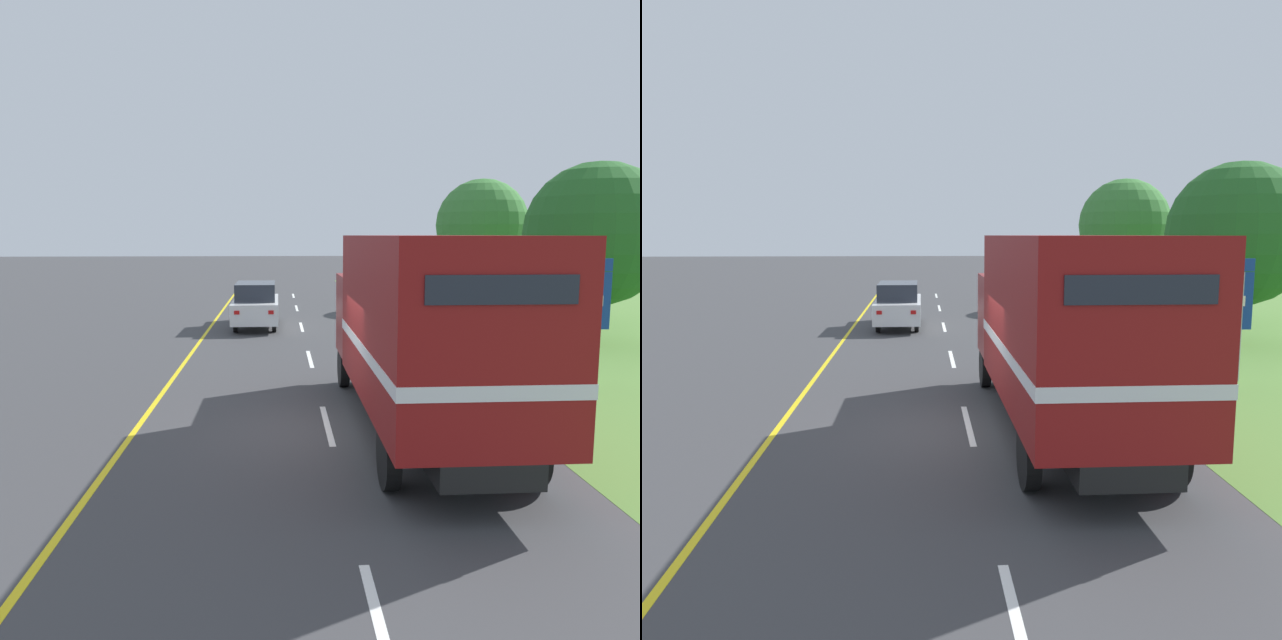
# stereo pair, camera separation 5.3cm
# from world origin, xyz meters

# --- Properties ---
(ground_plane) EXTENTS (200.00, 200.00, 0.00)m
(ground_plane) POSITION_xyz_m (0.00, 0.00, 0.00)
(ground_plane) COLOR #3D3D3F
(edge_line_yellow) EXTENTS (0.12, 55.99, 0.01)m
(edge_line_yellow) POSITION_xyz_m (-3.70, 11.52, 0.00)
(edge_line_yellow) COLOR yellow
(edge_line_yellow) RESTS_ON ground
(centre_dash_nearest) EXTENTS (0.12, 2.60, 0.01)m
(centre_dash_nearest) POSITION_xyz_m (0.00, -6.20, 0.00)
(centre_dash_nearest) COLOR white
(centre_dash_nearest) RESTS_ON ground
(centre_dash_near) EXTENTS (0.12, 2.60, 0.01)m
(centre_dash_near) POSITION_xyz_m (0.00, 0.40, 0.00)
(centre_dash_near) COLOR white
(centre_dash_near) RESTS_ON ground
(centre_dash_mid_a) EXTENTS (0.12, 2.60, 0.01)m
(centre_dash_mid_a) POSITION_xyz_m (0.00, 7.00, 0.00)
(centre_dash_mid_a) COLOR white
(centre_dash_mid_a) RESTS_ON ground
(centre_dash_mid_b) EXTENTS (0.12, 2.60, 0.01)m
(centre_dash_mid_b) POSITION_xyz_m (0.00, 13.60, 0.00)
(centre_dash_mid_b) COLOR white
(centre_dash_mid_b) RESTS_ON ground
(centre_dash_far) EXTENTS (0.12, 2.60, 0.01)m
(centre_dash_far) POSITION_xyz_m (0.00, 20.20, 0.00)
(centre_dash_far) COLOR white
(centre_dash_far) RESTS_ON ground
(centre_dash_farthest) EXTENTS (0.12, 2.60, 0.01)m
(centre_dash_farthest) POSITION_xyz_m (0.00, 26.80, 0.00)
(centre_dash_farthest) COLOR white
(centre_dash_farthest) RESTS_ON ground
(horse_trailer_truck) EXTENTS (2.53, 8.46, 3.71)m
(horse_trailer_truck) POSITION_xyz_m (1.73, -0.32, 2.05)
(horse_trailer_truck) COLOR black
(horse_trailer_truck) RESTS_ON ground
(lead_car_white) EXTENTS (1.80, 4.57, 1.82)m
(lead_car_white) POSITION_xyz_m (-1.84, 13.72, 0.93)
(lead_car_white) COLOR black
(lead_car_white) RESTS_ON ground
(highway_sign) EXTENTS (1.86, 0.09, 3.13)m
(highway_sign) POSITION_xyz_m (6.53, 3.63, 1.98)
(highway_sign) COLOR #9E9EA3
(highway_sign) RESTS_ON ground
(roadside_tree_near) EXTENTS (4.80, 4.80, 6.14)m
(roadside_tree_near) POSITION_xyz_m (9.71, 8.88, 3.74)
(roadside_tree_near) COLOR brown
(roadside_tree_near) RESTS_ON ground
(roadside_tree_mid) EXTENTS (3.48, 3.48, 5.39)m
(roadside_tree_mid) POSITION_xyz_m (11.82, 14.51, 3.65)
(roadside_tree_mid) COLOR #4C3823
(roadside_tree_mid) RESTS_ON ground
(roadside_tree_far) EXTENTS (4.71, 4.71, 6.59)m
(roadside_tree_far) POSITION_xyz_m (9.62, 20.47, 4.23)
(roadside_tree_far) COLOR #4C3823
(roadside_tree_far) RESTS_ON ground
(delineator_post) EXTENTS (0.08, 0.08, 0.95)m
(delineator_post) POSITION_xyz_m (4.25, 1.12, 0.51)
(delineator_post) COLOR white
(delineator_post) RESTS_ON ground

